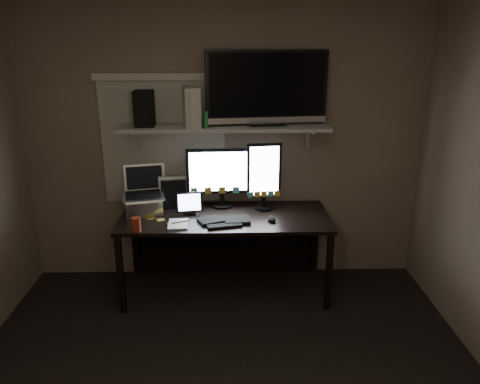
{
  "coord_description": "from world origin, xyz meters",
  "views": [
    {
      "loc": [
        0.04,
        -2.36,
        2.2
      ],
      "look_at": [
        0.13,
        1.25,
        1.0
      ],
      "focal_mm": 35.0,
      "sensor_mm": 36.0,
      "label": 1
    }
  ],
  "objects_px": {
    "keyboard": "(224,220)",
    "game_console": "(192,107)",
    "laptop": "(143,191)",
    "cup": "(136,224)",
    "desk": "(225,229)",
    "mouse": "(272,219)",
    "monitor_landscape": "(222,177)",
    "tv": "(267,88)",
    "speaker": "(144,109)",
    "tablet": "(190,203)",
    "monitor_portrait": "(264,176)"
  },
  "relations": [
    {
      "from": "desk",
      "to": "laptop",
      "type": "bearing_deg",
      "value": -176.88
    },
    {
      "from": "desk",
      "to": "laptop",
      "type": "distance_m",
      "value": 0.81
    },
    {
      "from": "desk",
      "to": "speaker",
      "type": "bearing_deg",
      "value": 173.6
    },
    {
      "from": "game_console",
      "to": "speaker",
      "type": "xyz_separation_m",
      "value": [
        -0.4,
        0.02,
        -0.02
      ]
    },
    {
      "from": "monitor_landscape",
      "to": "tv",
      "type": "relative_size",
      "value": 0.61
    },
    {
      "from": "laptop",
      "to": "game_console",
      "type": "bearing_deg",
      "value": -0.58
    },
    {
      "from": "tv",
      "to": "speaker",
      "type": "height_order",
      "value": "tv"
    },
    {
      "from": "desk",
      "to": "speaker",
      "type": "height_order",
      "value": "speaker"
    },
    {
      "from": "cup",
      "to": "game_console",
      "type": "height_order",
      "value": "game_console"
    },
    {
      "from": "desk",
      "to": "keyboard",
      "type": "distance_m",
      "value": 0.33
    },
    {
      "from": "speaker",
      "to": "desk",
      "type": "bearing_deg",
      "value": -8.95
    },
    {
      "from": "tablet",
      "to": "game_console",
      "type": "bearing_deg",
      "value": 68.58
    },
    {
      "from": "tablet",
      "to": "game_console",
      "type": "distance_m",
      "value": 0.83
    },
    {
      "from": "speaker",
      "to": "monitor_landscape",
      "type": "bearing_deg",
      "value": 1.22
    },
    {
      "from": "monitor_portrait",
      "to": "speaker",
      "type": "bearing_deg",
      "value": 171.7
    },
    {
      "from": "game_console",
      "to": "speaker",
      "type": "relative_size",
      "value": 1.11
    },
    {
      "from": "desk",
      "to": "tv",
      "type": "bearing_deg",
      "value": 16.64
    },
    {
      "from": "desk",
      "to": "mouse",
      "type": "xyz_separation_m",
      "value": [
        0.39,
        -0.26,
        0.19
      ]
    },
    {
      "from": "monitor_landscape",
      "to": "cup",
      "type": "bearing_deg",
      "value": -142.95
    },
    {
      "from": "laptop",
      "to": "game_console",
      "type": "xyz_separation_m",
      "value": [
        0.44,
        0.1,
        0.71
      ]
    },
    {
      "from": "game_console",
      "to": "laptop",
      "type": "bearing_deg",
      "value": 173.01
    },
    {
      "from": "mouse",
      "to": "monitor_landscape",
      "type": "bearing_deg",
      "value": 121.12
    },
    {
      "from": "mouse",
      "to": "laptop",
      "type": "height_order",
      "value": "laptop"
    },
    {
      "from": "mouse",
      "to": "tablet",
      "type": "bearing_deg",
      "value": 148.35
    },
    {
      "from": "keyboard",
      "to": "cup",
      "type": "distance_m",
      "value": 0.73
    },
    {
      "from": "cup",
      "to": "desk",
      "type": "bearing_deg",
      "value": 32.07
    },
    {
      "from": "monitor_landscape",
      "to": "cup",
      "type": "height_order",
      "value": "monitor_landscape"
    },
    {
      "from": "tv",
      "to": "monitor_landscape",
      "type": "bearing_deg",
      "value": 171.57
    },
    {
      "from": "laptop",
      "to": "cup",
      "type": "bearing_deg",
      "value": -102.07
    },
    {
      "from": "monitor_landscape",
      "to": "keyboard",
      "type": "height_order",
      "value": "monitor_landscape"
    },
    {
      "from": "laptop",
      "to": "tablet",
      "type": "bearing_deg",
      "value": -18.14
    },
    {
      "from": "monitor_landscape",
      "to": "cup",
      "type": "relative_size",
      "value": 5.57
    },
    {
      "from": "tablet",
      "to": "laptop",
      "type": "height_order",
      "value": "laptop"
    },
    {
      "from": "tv",
      "to": "tablet",
      "type": "bearing_deg",
      "value": -171.5
    },
    {
      "from": "keyboard",
      "to": "tablet",
      "type": "bearing_deg",
      "value": 134.87
    },
    {
      "from": "monitor_landscape",
      "to": "tablet",
      "type": "bearing_deg",
      "value": -147.79
    },
    {
      "from": "mouse",
      "to": "cup",
      "type": "height_order",
      "value": "cup"
    },
    {
      "from": "monitor_portrait",
      "to": "speaker",
      "type": "xyz_separation_m",
      "value": [
        -1.02,
        0.03,
        0.59
      ]
    },
    {
      "from": "game_console",
      "to": "mouse",
      "type": "bearing_deg",
      "value": -44.94
    },
    {
      "from": "keyboard",
      "to": "game_console",
      "type": "relative_size",
      "value": 1.33
    },
    {
      "from": "monitor_portrait",
      "to": "game_console",
      "type": "height_order",
      "value": "game_console"
    },
    {
      "from": "tv",
      "to": "laptop",
      "type": "bearing_deg",
      "value": -179.09
    },
    {
      "from": "keyboard",
      "to": "game_console",
      "type": "xyz_separation_m",
      "value": [
        -0.27,
        0.32,
        0.9
      ]
    },
    {
      "from": "tv",
      "to": "game_console",
      "type": "bearing_deg",
      "value": 177.68
    },
    {
      "from": "cup",
      "to": "speaker",
      "type": "xyz_separation_m",
      "value": [
        0.03,
        0.52,
        0.84
      ]
    },
    {
      "from": "desk",
      "to": "cup",
      "type": "relative_size",
      "value": 15.89
    },
    {
      "from": "monitor_landscape",
      "to": "monitor_portrait",
      "type": "bearing_deg",
      "value": -13.2
    },
    {
      "from": "keyboard",
      "to": "tv",
      "type": "xyz_separation_m",
      "value": [
        0.36,
        0.37,
        1.05
      ]
    },
    {
      "from": "laptop",
      "to": "speaker",
      "type": "bearing_deg",
      "value": 58.87
    },
    {
      "from": "desk",
      "to": "game_console",
      "type": "height_order",
      "value": "game_console"
    }
  ]
}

